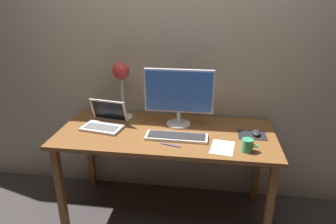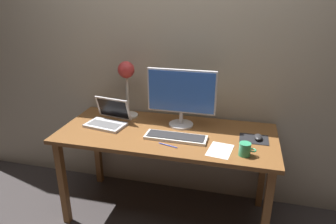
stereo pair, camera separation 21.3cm
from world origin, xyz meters
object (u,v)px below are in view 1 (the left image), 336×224
(keyboard_main, at_px, (177,137))
(pen, at_px, (171,145))
(coffee_mug, at_px, (248,145))
(laptop, at_px, (105,119))
(monitor, at_px, (179,94))
(mouse, at_px, (256,133))
(desk_lamp, at_px, (121,79))

(keyboard_main, height_order, pen, keyboard_main)
(pen, bearing_deg, coffee_mug, -0.62)
(keyboard_main, relative_size, pen, 3.16)
(keyboard_main, height_order, laptop, laptop)
(laptop, height_order, coffee_mug, laptop)
(monitor, height_order, coffee_mug, monitor)
(mouse, bearing_deg, laptop, 179.70)
(laptop, bearing_deg, monitor, 10.55)
(monitor, bearing_deg, mouse, -10.73)
(keyboard_main, xyz_separation_m, laptop, (-0.57, 0.13, 0.04))
(monitor, xyz_separation_m, pen, (-0.02, -0.35, -0.25))
(keyboard_main, distance_m, coffee_mug, 0.49)
(keyboard_main, xyz_separation_m, desk_lamp, (-0.48, 0.32, 0.32))
(mouse, bearing_deg, pen, -157.56)
(keyboard_main, bearing_deg, laptop, 166.84)
(monitor, height_order, keyboard_main, monitor)
(pen, bearing_deg, monitor, 87.53)
(laptop, distance_m, desk_lamp, 0.34)
(mouse, relative_size, pen, 0.69)
(monitor, xyz_separation_m, mouse, (0.58, -0.11, -0.23))
(laptop, xyz_separation_m, coffee_mug, (1.04, -0.26, -0.01))
(keyboard_main, bearing_deg, desk_lamp, 146.57)
(mouse, bearing_deg, monitor, 169.27)
(keyboard_main, xyz_separation_m, mouse, (0.56, 0.13, 0.01))
(monitor, distance_m, coffee_mug, 0.64)
(coffee_mug, height_order, pen, coffee_mug)
(monitor, xyz_separation_m, keyboard_main, (0.01, -0.24, -0.24))
(laptop, distance_m, mouse, 1.13)
(coffee_mug, bearing_deg, monitor, 143.70)
(keyboard_main, xyz_separation_m, pen, (-0.03, -0.12, -0.01))
(desk_lamp, xyz_separation_m, coffee_mug, (0.95, -0.44, -0.29))
(monitor, height_order, desk_lamp, desk_lamp)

